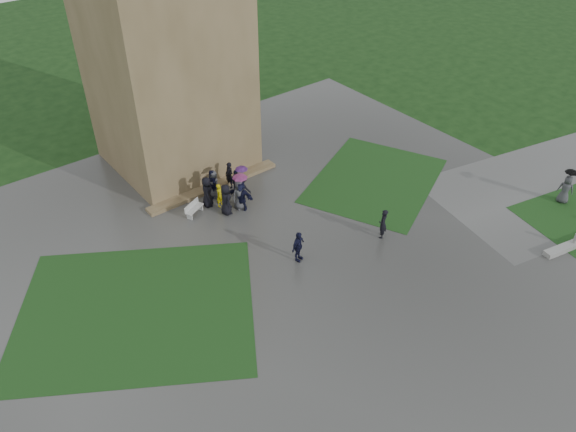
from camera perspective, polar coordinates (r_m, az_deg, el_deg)
ground at (r=28.61m, az=3.90°, el=-6.49°), size 120.00×120.00×0.00m
plaza at (r=29.71m, az=1.35°, el=-4.41°), size 34.00×34.00×0.02m
lawn_inset_left at (r=27.98m, az=-15.15°, el=-9.19°), size 14.10×13.46×0.01m
lawn_inset_right at (r=36.21m, az=8.81°, el=3.60°), size 11.12×10.15×0.01m
tower at (r=35.04m, az=-12.73°, el=18.35°), size 8.00×8.00×18.00m
tower_plinth at (r=35.32m, az=-7.51°, el=3.01°), size 9.00×0.80×0.22m
bench at (r=33.05m, az=-9.56°, el=0.76°), size 1.39×0.94×0.77m
visitor_cluster at (r=33.40m, az=-6.00°, el=2.77°), size 3.13×3.60×2.40m
pedestrian_mid at (r=29.09m, az=1.04°, el=-3.12°), size 1.19×0.91×1.79m
pedestrian_near at (r=31.05m, az=9.62°, el=-0.78°), size 0.77×0.73×1.78m
pedestrian_path at (r=37.04m, az=26.48°, el=2.78°), size 0.90×1.05×2.28m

